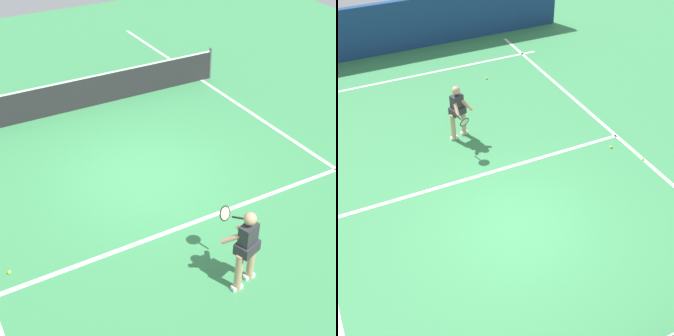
# 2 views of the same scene
# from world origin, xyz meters

# --- Properties ---
(ground_plane) EXTENTS (26.71, 26.71, 0.00)m
(ground_plane) POSITION_xyz_m (0.00, 0.00, 0.00)
(ground_plane) COLOR #38844C
(service_line_marking) EXTENTS (7.98, 0.10, 0.01)m
(service_line_marking) POSITION_xyz_m (0.00, -1.97, 0.00)
(service_line_marking) COLOR white
(service_line_marking) RESTS_ON ground
(sideline_right_marking) EXTENTS (0.10, 18.54, 0.01)m
(sideline_right_marking) POSITION_xyz_m (3.99, 0.00, 0.00)
(sideline_right_marking) COLOR white
(sideline_right_marking) RESTS_ON ground
(court_net) EXTENTS (8.66, 0.08, 0.99)m
(court_net) POSITION_xyz_m (0.00, 3.87, 0.46)
(court_net) COLOR #4C4C51
(court_net) RESTS_ON ground
(tennis_player) EXTENTS (0.66, 1.09, 1.55)m
(tennis_player) POSITION_xyz_m (-0.04, -3.75, 0.85)
(tennis_player) COLOR tan
(tennis_player) RESTS_ON ground
(tennis_ball_far) EXTENTS (0.07, 0.07, 0.07)m
(tennis_ball_far) POSITION_xyz_m (-3.52, -1.56, 0.03)
(tennis_ball_far) COLOR #D1E533
(tennis_ball_far) RESTS_ON ground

